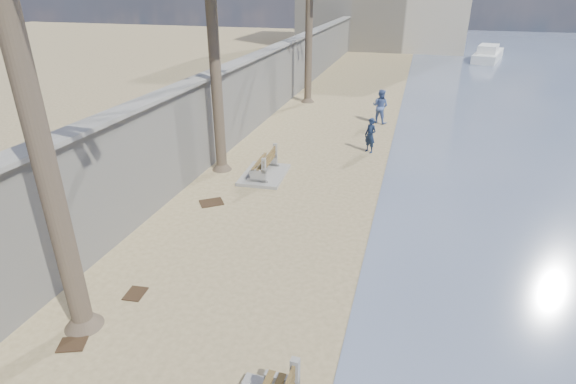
{
  "coord_description": "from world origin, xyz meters",
  "views": [
    {
      "loc": [
        2.88,
        -4.71,
        6.92
      ],
      "look_at": [
        -0.5,
        7.0,
        1.2
      ],
      "focal_mm": 28.0,
      "sensor_mm": 36.0,
      "label": 1
    }
  ],
  "objects_px": {
    "person_a": "(371,133)",
    "person_b": "(380,104)",
    "yacht_far": "(488,56)",
    "bench_far": "(264,166)"
  },
  "relations": [
    {
      "from": "person_b",
      "to": "yacht_far",
      "type": "relative_size",
      "value": 0.27
    },
    {
      "from": "bench_far",
      "to": "person_a",
      "type": "height_order",
      "value": "person_a"
    },
    {
      "from": "person_a",
      "to": "person_b",
      "type": "distance_m",
      "value": 4.78
    },
    {
      "from": "bench_far",
      "to": "person_b",
      "type": "xyz_separation_m",
      "value": [
        3.58,
        8.7,
        0.58
      ]
    },
    {
      "from": "yacht_far",
      "to": "person_b",
      "type": "bearing_deg",
      "value": 174.91
    },
    {
      "from": "person_a",
      "to": "yacht_far",
      "type": "bearing_deg",
      "value": 109.78
    },
    {
      "from": "person_a",
      "to": "yacht_far",
      "type": "xyz_separation_m",
      "value": [
        7.97,
        29.62,
        -0.54
      ]
    },
    {
      "from": "bench_far",
      "to": "yacht_far",
      "type": "height_order",
      "value": "yacht_far"
    },
    {
      "from": "person_a",
      "to": "person_b",
      "type": "height_order",
      "value": "person_b"
    },
    {
      "from": "person_a",
      "to": "person_b",
      "type": "xyz_separation_m",
      "value": [
        -0.04,
        4.78,
        0.11
      ]
    }
  ]
}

